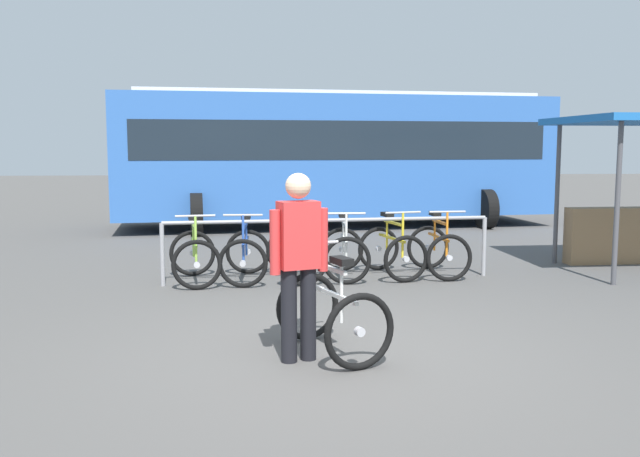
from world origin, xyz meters
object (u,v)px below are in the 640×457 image
(featured_bicycle, at_px, (326,298))
(racked_bike_teal, at_px, (295,253))
(person_with_featured_bike, at_px, (299,258))
(racked_bike_lime, at_px, (194,256))
(racked_bike_white, at_px, (344,252))
(bus_distant, at_px, (335,152))
(racked_bike_blue, at_px, (246,255))
(racked_bike_orange, at_px, (438,250))
(racked_bike_yellow, at_px, (392,251))

(featured_bicycle, bearing_deg, racked_bike_teal, 92.21)
(person_with_featured_bike, bearing_deg, racked_bike_lime, 109.28)
(racked_bike_white, relative_size, bus_distant, 0.11)
(featured_bicycle, bearing_deg, bus_distant, 83.89)
(racked_bike_blue, xyz_separation_m, racked_bike_orange, (2.79, 0.25, 0.00))
(racked_bike_blue, relative_size, bus_distant, 0.11)
(racked_bike_lime, height_order, featured_bicycle, featured_bicycle)
(racked_bike_blue, relative_size, racked_bike_yellow, 0.94)
(racked_bike_lime, xyz_separation_m, racked_bike_blue, (0.70, 0.06, 0.00))
(racked_bike_lime, bearing_deg, featured_bicycle, -65.36)
(racked_bike_orange, relative_size, featured_bicycle, 0.91)
(racked_bike_teal, distance_m, featured_bicycle, 3.46)
(racked_bike_teal, relative_size, racked_bike_orange, 1.04)
(racked_bike_lime, bearing_deg, racked_bike_orange, 5.09)
(racked_bike_blue, bearing_deg, racked_bike_yellow, 5.09)
(racked_bike_teal, bearing_deg, featured_bicycle, -87.79)
(racked_bike_orange, bearing_deg, racked_bike_blue, -174.91)
(racked_bike_orange, xyz_separation_m, bus_distant, (-0.88, 6.39, 1.37))
(racked_bike_blue, xyz_separation_m, featured_bicycle, (0.83, -3.39, 0.12))
(racked_bike_lime, height_order, racked_bike_white, same)
(featured_bicycle, relative_size, bus_distant, 0.12)
(racked_bike_orange, bearing_deg, bus_distant, 97.88)
(racked_bike_white, bearing_deg, racked_bike_teal, -174.91)
(featured_bicycle, bearing_deg, person_with_featured_bike, -131.71)
(racked_bike_yellow, height_order, person_with_featured_bike, person_with_featured_bike)
(racked_bike_white, height_order, racked_bike_orange, same)
(racked_bike_blue, distance_m, racked_bike_white, 1.40)
(racked_bike_lime, bearing_deg, racked_bike_yellow, 5.09)
(racked_bike_blue, height_order, racked_bike_yellow, same)
(racked_bike_white, distance_m, racked_bike_orange, 1.40)
(racked_bike_lime, relative_size, person_with_featured_bike, 0.74)
(racked_bike_blue, height_order, racked_bike_teal, same)
(racked_bike_blue, xyz_separation_m, person_with_featured_bike, (0.57, -3.69, 0.54))
(featured_bicycle, bearing_deg, racked_bike_blue, 103.76)
(racked_bike_lime, relative_size, racked_bike_blue, 1.06)
(racked_bike_teal, distance_m, racked_bike_orange, 2.10)
(racked_bike_teal, relative_size, bus_distant, 0.12)
(racked_bike_teal, bearing_deg, racked_bike_white, 5.09)
(racked_bike_lime, bearing_deg, racked_bike_blue, 5.09)
(racked_bike_orange, height_order, person_with_featured_bike, person_with_featured_bike)
(racked_bike_orange, distance_m, featured_bicycle, 4.14)
(racked_bike_lime, distance_m, racked_bike_white, 2.10)
(racked_bike_yellow, relative_size, person_with_featured_bike, 0.74)
(racked_bike_lime, height_order, bus_distant, bus_distant)
(featured_bicycle, distance_m, bus_distant, 10.17)
(racked_bike_lime, height_order, racked_bike_teal, same)
(bus_distant, bearing_deg, featured_bicycle, -96.11)
(racked_bike_blue, distance_m, racked_bike_orange, 2.80)
(person_with_featured_bike, bearing_deg, featured_bicycle, 48.29)
(racked_bike_blue, bearing_deg, featured_bicycle, -76.24)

